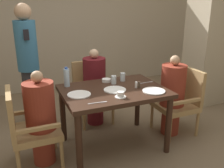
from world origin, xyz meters
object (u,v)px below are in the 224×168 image
object	(u,v)px
standing_host	(28,62)
plate_dessert_center	(154,91)
diner_in_right_chair	(172,95)
water_bottle	(67,77)
diner_in_left_chair	(41,118)
chair_right_side	(180,99)
glass_tall_mid	(123,77)
chair_far_side	(92,90)
chair_left_side	(28,126)
teacup_with_saucer	(121,95)
plate_main_left	(115,90)
bowl_small	(106,80)
glass_tall_near	(114,80)
plate_main_right	(79,95)
diner_in_far_chair	(95,87)

from	to	relation	value
standing_host	plate_dessert_center	size ratio (longest dim) A/B	6.61
diner_in_right_chair	water_bottle	xyz separation A→B (m)	(-1.32, 0.31, 0.31)
diner_in_left_chair	chair_right_side	bearing A→B (deg)	-0.00
plate_dessert_center	glass_tall_mid	distance (m)	0.52
chair_far_side	standing_host	distance (m)	0.99
chair_left_side	teacup_with_saucer	world-z (taller)	chair_left_side
plate_main_left	glass_tall_mid	world-z (taller)	glass_tall_mid
teacup_with_saucer	bowl_small	world-z (taller)	teacup_with_saucer
diner_in_right_chair	plate_dessert_center	distance (m)	0.56
chair_left_side	chair_right_side	size ratio (longest dim) A/B	1.00
chair_right_side	glass_tall_near	world-z (taller)	chair_right_side
plate_dessert_center	teacup_with_saucer	world-z (taller)	teacup_with_saucer
standing_host	teacup_with_saucer	world-z (taller)	standing_host
bowl_small	plate_main_left	bearing A→B (deg)	-94.57
plate_main_left	bowl_small	bearing A→B (deg)	85.43
chair_left_side	plate_main_right	bearing A→B (deg)	-3.02
standing_host	plate_main_left	bearing A→B (deg)	-53.01
diner_in_left_chair	diner_in_far_chair	world-z (taller)	diner_in_far_chair
plate_main_right	diner_in_far_chair	bearing A→B (deg)	59.39
plate_dessert_center	glass_tall_near	size ratio (longest dim) A/B	2.48
plate_main_left	glass_tall_near	bearing A→B (deg)	70.01
diner_in_far_chair	bowl_small	world-z (taller)	diner_in_far_chair
chair_right_side	bowl_small	world-z (taller)	chair_right_side
chair_left_side	plate_main_left	world-z (taller)	chair_left_side
diner_in_right_chair	standing_host	size ratio (longest dim) A/B	0.63
chair_far_side	chair_right_side	xyz separation A→B (m)	(0.99, -0.83, 0.00)
diner_in_right_chair	teacup_with_saucer	distance (m)	0.94
diner_in_far_chair	standing_host	distance (m)	0.99
plate_main_right	plate_dessert_center	xyz separation A→B (m)	(0.82, -0.22, 0.00)
plate_main_right	plate_dessert_center	bearing A→B (deg)	-15.07
glass_tall_mid	glass_tall_near	bearing A→B (deg)	-156.02
plate_dessert_center	water_bottle	xyz separation A→B (m)	(-0.87, 0.56, 0.11)
plate_main_left	diner_in_far_chair	bearing A→B (deg)	89.95
diner_in_left_chair	glass_tall_near	world-z (taller)	diner_in_left_chair
plate_main_right	water_bottle	world-z (taller)	water_bottle
teacup_with_saucer	water_bottle	distance (m)	0.73
diner_in_right_chair	glass_tall_near	bearing A→B (deg)	166.85
water_bottle	plate_dessert_center	bearing A→B (deg)	-32.89
diner_in_far_chair	teacup_with_saucer	size ratio (longest dim) A/B	9.12
chair_left_side	standing_host	size ratio (longest dim) A/B	0.52
chair_right_side	water_bottle	world-z (taller)	water_bottle
chair_right_side	diner_in_far_chair	bearing A→B (deg)	145.23
chair_far_side	plate_dessert_center	size ratio (longest dim) A/B	3.42
chair_far_side	plate_main_left	size ratio (longest dim) A/B	3.42
standing_host	bowl_small	distance (m)	1.18
glass_tall_mid	diner_in_far_chair	bearing A→B (deg)	118.28
diner_in_far_chair	plate_main_left	xyz separation A→B (m)	(-0.00, -0.73, 0.19)
diner_in_left_chair	water_bottle	bearing A→B (deg)	40.15
chair_left_side	diner_in_right_chair	bearing A→B (deg)	0.00
diner_in_far_chair	plate_main_right	size ratio (longest dim) A/B	4.29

